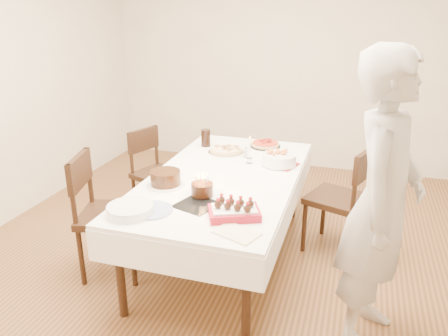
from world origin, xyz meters
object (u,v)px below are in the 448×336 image
(birthday_cake, at_px, (202,185))
(pizza_white, at_px, (226,150))
(chair_right_savory, at_px, (337,199))
(layer_cake, at_px, (165,178))
(pizza_pepperoni, at_px, (265,144))
(chair_left_dessert, at_px, (111,215))
(dining_table, at_px, (224,217))
(taper_candle, at_px, (250,149))
(pasta_bowl, at_px, (279,159))
(person, at_px, (382,204))
(strawberry_box, at_px, (234,211))
(cola_glass, at_px, (206,138))
(chair_left_savory, at_px, (158,175))

(birthday_cake, bearing_deg, pizza_white, 97.28)
(chair_right_savory, bearing_deg, layer_cake, -129.68)
(pizza_white, height_order, pizza_pepperoni, same)
(chair_left_dessert, bearing_deg, pizza_pepperoni, -140.54)
(dining_table, relative_size, pizza_white, 6.38)
(dining_table, relative_size, taper_candle, 8.59)
(chair_right_savory, xyz_separation_m, pasta_bowl, (-0.51, -0.04, 0.32))
(pizza_pepperoni, bearing_deg, pizza_white, -136.42)
(person, distance_m, birthday_cake, 1.21)
(chair_left_dessert, xyz_separation_m, layer_cake, (0.42, 0.14, 0.31))
(taper_candle, relative_size, birthday_cake, 1.59)
(chair_right_savory, relative_size, strawberry_box, 2.99)
(chair_right_savory, height_order, person, person)
(pizza_pepperoni, height_order, layer_cake, layer_cake)
(strawberry_box, bearing_deg, pizza_white, 109.36)
(chair_left_dessert, distance_m, cola_glass, 1.26)
(chair_left_savory, bearing_deg, strawberry_box, 152.96)
(strawberry_box, bearing_deg, taper_candle, 98.83)
(person, height_order, layer_cake, person)
(pasta_bowl, height_order, cola_glass, cola_glass)
(person, bearing_deg, taper_candle, 62.03)
(person, bearing_deg, strawberry_box, 109.23)
(person, bearing_deg, pizza_white, 62.94)
(chair_left_dessert, bearing_deg, chair_right_savory, -167.59)
(taper_candle, bearing_deg, dining_table, -109.21)
(taper_candle, xyz_separation_m, cola_glass, (-0.52, 0.35, -0.04))
(dining_table, bearing_deg, pasta_bowl, 44.55)
(chair_left_savory, height_order, pizza_white, chair_left_savory)
(strawberry_box, bearing_deg, chair_right_savory, 61.02)
(chair_left_savory, relative_size, pizza_pepperoni, 3.05)
(dining_table, bearing_deg, pizza_pepperoni, 79.93)
(pizza_white, bearing_deg, birthday_cake, -82.72)
(chair_left_dessert, xyz_separation_m, cola_glass, (0.38, 1.16, 0.33))
(chair_left_savory, height_order, layer_cake, chair_left_savory)
(chair_left_dessert, relative_size, cola_glass, 6.01)
(dining_table, relative_size, pasta_bowl, 7.40)
(chair_right_savory, xyz_separation_m, pizza_white, (-1.04, 0.15, 0.29))
(pasta_bowl, relative_size, layer_cake, 0.99)
(chair_right_savory, bearing_deg, chair_left_dessert, -132.55)
(pizza_white, bearing_deg, chair_left_dessert, -121.33)
(taper_candle, distance_m, strawberry_box, 1.04)
(cola_glass, bearing_deg, dining_table, -59.94)
(cola_glass, bearing_deg, layer_cake, -87.84)
(dining_table, relative_size, birthday_cake, 13.63)
(person, height_order, pasta_bowl, person)
(person, relative_size, taper_candle, 7.45)
(pasta_bowl, bearing_deg, dining_table, -135.45)
(chair_left_dessert, bearing_deg, chair_left_savory, -100.51)
(pasta_bowl, xyz_separation_m, strawberry_box, (-0.10, -1.05, -0.01))
(pasta_bowl, bearing_deg, strawberry_box, -95.26)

